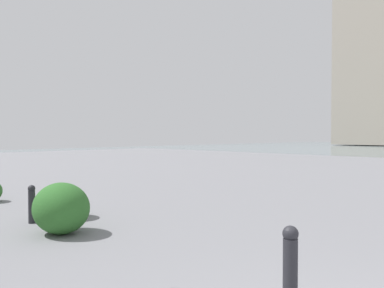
# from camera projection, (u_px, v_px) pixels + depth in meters

# --- Properties ---
(bollard_near) EXTENTS (0.13, 0.13, 0.88)m
(bollard_near) POSITION_uv_depth(u_px,v_px,m) (290.00, 277.00, 3.23)
(bollard_near) COLOR #232328
(bollard_near) RESTS_ON ground
(bollard_mid) EXTENTS (0.13, 0.13, 0.69)m
(bollard_mid) POSITION_uv_depth(u_px,v_px,m) (32.00, 203.00, 7.24)
(bollard_mid) COLOR #232328
(bollard_mid) RESTS_ON ground
(shrub_low) EXTENTS (0.98, 0.88, 0.83)m
(shrub_low) POSITION_uv_depth(u_px,v_px,m) (61.00, 208.00, 6.46)
(shrub_low) COLOR #2D6628
(shrub_low) RESTS_ON ground
(shrub_wide) EXTENTS (0.78, 0.70, 0.66)m
(shrub_wide) POSITION_uv_depth(u_px,v_px,m) (66.00, 201.00, 7.71)
(shrub_wide) COLOR #477F38
(shrub_wide) RESTS_ON ground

